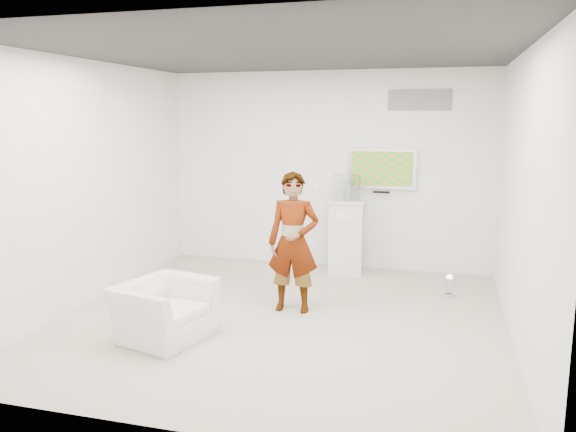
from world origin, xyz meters
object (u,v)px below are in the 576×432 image
Objects in this scene: tv at (382,169)px; person at (293,242)px; pedestal at (346,236)px; floor_uplight at (449,286)px; armchair at (164,310)px.

person is (-0.80, -2.14, -0.71)m from tv.
tv is at bearing 31.81° from pedestal.
floor_uplight is (1.82, 1.02, -0.70)m from person.
tv is 2.40m from person.
person is 2.20m from floor_uplight.
armchair is 0.84× the size of pedestal.
armchair is (-1.90, -3.33, -1.25)m from tv.
person reaches higher than pedestal.
person is at bearing -150.82° from floor_uplight.
pedestal reaches higher than armchair.
tv is 4.03m from armchair.
tv reaches higher than armchair.
person reaches higher than armchair.
person is at bearing -110.59° from tv.
tv is 0.60× the size of person.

